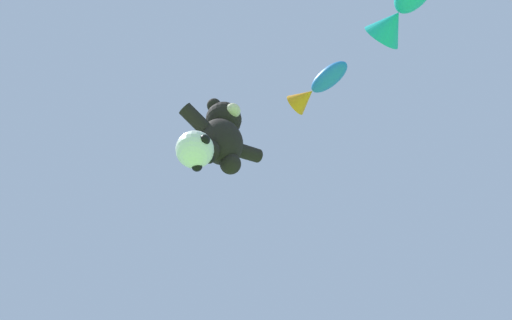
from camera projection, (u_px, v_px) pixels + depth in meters
teddy_bear_kite at (222, 134)px, 10.69m from camera, size 2.10×0.93×2.13m
soccer_ball_kite at (195, 150)px, 9.47m from camera, size 0.81×0.80×0.74m
fish_kite_cobalt at (316, 88)px, 12.21m from camera, size 0.72×1.69×0.60m
fish_kite_teal at (403, 7)px, 10.84m from camera, size 1.17×1.98×0.89m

